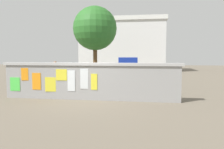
{
  "coord_description": "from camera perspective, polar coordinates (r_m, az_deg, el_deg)",
  "views": [
    {
      "loc": [
        2.56,
        -9.77,
        1.97
      ],
      "look_at": [
        0.68,
        2.18,
        0.96
      ],
      "focal_mm": 36.39,
      "sensor_mm": 36.0,
      "label": 1
    }
  ],
  "objects": [
    {
      "name": "auto_rickshaw_truck",
      "position": [
        15.01,
        0.12,
        0.69
      ],
      "size": [
        3.76,
        1.94,
        1.85
      ],
      "color": "black",
      "rests_on": "ground"
    },
    {
      "name": "bicycle_far",
      "position": [
        13.6,
        10.37,
        -2.08
      ],
      "size": [
        1.68,
        0.51,
        0.95
      ],
      "color": "black",
      "rests_on": "ground"
    },
    {
      "name": "motorcycle",
      "position": [
        11.66,
        10.54,
        -2.73
      ],
      "size": [
        1.89,
        0.59,
        0.87
      ],
      "color": "black",
      "rests_on": "ground"
    },
    {
      "name": "bicycle_near",
      "position": [
        12.19,
        -16.84,
        -3.0
      ],
      "size": [
        1.71,
        0.44,
        0.95
      ],
      "color": "black",
      "rests_on": "ground"
    },
    {
      "name": "person_walking",
      "position": [
        14.88,
        -14.02,
        0.85
      ],
      "size": [
        0.47,
        0.47,
        1.62
      ],
      "color": "#BF6626",
      "rests_on": "ground"
    },
    {
      "name": "building_background",
      "position": [
        29.88,
        2.88,
        7.41
      ],
      "size": [
        10.76,
        5.93,
        6.64
      ],
      "color": "silver",
      "rests_on": "ground"
    },
    {
      "name": "ground",
      "position": [
        18.06,
        0.75,
        -1.48
      ],
      "size": [
        60.0,
        60.0,
        0.0
      ],
      "primitive_type": "plane",
      "color": "#6B6051"
    },
    {
      "name": "poster_wall",
      "position": [
        10.17,
        -5.75,
        -1.58
      ],
      "size": [
        8.11,
        0.42,
        1.65
      ],
      "color": "#959595",
      "rests_on": "ground"
    },
    {
      "name": "tree_roadside",
      "position": [
        20.22,
        -4.29,
        11.44
      ],
      "size": [
        3.82,
        3.82,
        6.25
      ],
      "color": "brown",
      "rests_on": "ground"
    }
  ]
}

